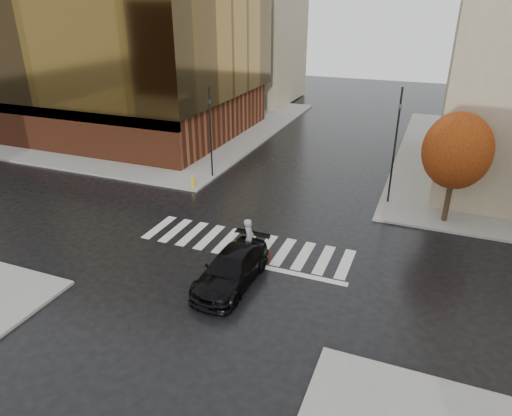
{
  "coord_description": "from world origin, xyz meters",
  "views": [
    {
      "loc": [
        8.64,
        -19.55,
        12.22
      ],
      "look_at": [
        0.39,
        1.09,
        2.0
      ],
      "focal_mm": 32.0,
      "sensor_mm": 36.0,
      "label": 1
    }
  ],
  "objects_px": {
    "sedan": "(231,269)",
    "fire_hydrant": "(193,181)",
    "cyclist": "(250,247)",
    "traffic_light_ne": "(396,139)",
    "traffic_light_nw": "(210,128)"
  },
  "relations": [
    {
      "from": "sedan",
      "to": "fire_hydrant",
      "type": "bearing_deg",
      "value": 128.58
    },
    {
      "from": "cyclist",
      "to": "traffic_light_ne",
      "type": "distance_m",
      "value": 12.0
    },
    {
      "from": "sedan",
      "to": "cyclist",
      "type": "distance_m",
      "value": 2.19
    },
    {
      "from": "cyclist",
      "to": "traffic_light_nw",
      "type": "xyz_separation_m",
      "value": [
        -7.21,
        10.0,
        3.01
      ]
    },
    {
      "from": "cyclist",
      "to": "sedan",
      "type": "bearing_deg",
      "value": 160.79
    },
    {
      "from": "sedan",
      "to": "cyclist",
      "type": "bearing_deg",
      "value": 89.76
    },
    {
      "from": "cyclist",
      "to": "traffic_light_nw",
      "type": "distance_m",
      "value": 12.69
    },
    {
      "from": "cyclist",
      "to": "traffic_light_ne",
      "type": "bearing_deg",
      "value": -47.06
    },
    {
      "from": "traffic_light_nw",
      "to": "fire_hydrant",
      "type": "bearing_deg",
      "value": -22.85
    },
    {
      "from": "traffic_light_nw",
      "to": "fire_hydrant",
      "type": "xyz_separation_m",
      "value": [
        -0.25,
        -2.5,
        -3.25
      ]
    },
    {
      "from": "traffic_light_ne",
      "to": "fire_hydrant",
      "type": "height_order",
      "value": "traffic_light_ne"
    },
    {
      "from": "sedan",
      "to": "traffic_light_nw",
      "type": "xyz_separation_m",
      "value": [
        -7.16,
        12.18,
        3.04
      ]
    },
    {
      "from": "traffic_light_ne",
      "to": "fire_hydrant",
      "type": "xyz_separation_m",
      "value": [
        -13.06,
        -2.5,
        -3.79
      ]
    },
    {
      "from": "cyclist",
      "to": "fire_hydrant",
      "type": "height_order",
      "value": "cyclist"
    },
    {
      "from": "traffic_light_nw",
      "to": "fire_hydrant",
      "type": "height_order",
      "value": "traffic_light_nw"
    }
  ]
}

